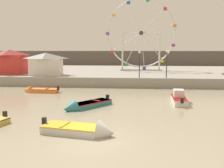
{
  "coord_description": "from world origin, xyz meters",
  "views": [
    {
      "loc": [
        2.32,
        -13.12,
        4.85
      ],
      "look_at": [
        0.01,
        12.55,
        1.34
      ],
      "focal_mm": 41.07,
      "sensor_mm": 36.0,
      "label": 1
    }
  ],
  "objects_px": {
    "motorboat_teal_painted": "(83,105)",
    "carnival_booth_red_striped": "(10,61)",
    "carnival_booth_white_ticket": "(46,64)",
    "promenade_lamp_near": "(167,59)",
    "motorboat_pale_grey": "(84,130)",
    "motorboat_white_red_stripe": "(178,97)",
    "ferris_wheel_white_frame": "(141,34)",
    "promenade_lamp_far": "(139,60)",
    "motorboat_orange_hull": "(38,90)"
  },
  "relations": [
    {
      "from": "motorboat_teal_painted",
      "to": "carnival_booth_red_striped",
      "type": "xyz_separation_m",
      "value": [
        -13.96,
        15.47,
        2.88
      ]
    },
    {
      "from": "carnival_booth_white_ticket",
      "to": "promenade_lamp_near",
      "type": "xyz_separation_m",
      "value": [
        16.28,
        -2.15,
        0.7
      ]
    },
    {
      "from": "motorboat_pale_grey",
      "to": "motorboat_white_red_stripe",
      "type": "relative_size",
      "value": 0.88
    },
    {
      "from": "motorboat_teal_painted",
      "to": "motorboat_white_red_stripe",
      "type": "distance_m",
      "value": 9.05
    },
    {
      "from": "motorboat_white_red_stripe",
      "to": "ferris_wheel_white_frame",
      "type": "xyz_separation_m",
      "value": [
        -3.1,
        20.22,
        7.0
      ]
    },
    {
      "from": "motorboat_teal_painted",
      "to": "promenade_lamp_far",
      "type": "distance_m",
      "value": 13.5
    },
    {
      "from": "carnival_booth_white_ticket",
      "to": "carnival_booth_red_striped",
      "type": "relative_size",
      "value": 1.05
    },
    {
      "from": "ferris_wheel_white_frame",
      "to": "promenade_lamp_far",
      "type": "bearing_deg",
      "value": -92.06
    },
    {
      "from": "motorboat_teal_painted",
      "to": "motorboat_white_red_stripe",
      "type": "bearing_deg",
      "value": 151.39
    },
    {
      "from": "motorboat_teal_painted",
      "to": "carnival_booth_red_striped",
      "type": "distance_m",
      "value": 21.03
    },
    {
      "from": "carnival_booth_white_ticket",
      "to": "promenade_lamp_far",
      "type": "relative_size",
      "value": 1.45
    },
    {
      "from": "motorboat_orange_hull",
      "to": "promenade_lamp_far",
      "type": "distance_m",
      "value": 12.9
    },
    {
      "from": "ferris_wheel_white_frame",
      "to": "promenade_lamp_near",
      "type": "relative_size",
      "value": 3.48
    },
    {
      "from": "ferris_wheel_white_frame",
      "to": "promenade_lamp_near",
      "type": "xyz_separation_m",
      "value": [
        2.98,
        -11.79,
        -3.78
      ]
    },
    {
      "from": "motorboat_pale_grey",
      "to": "carnival_booth_white_ticket",
      "type": "bearing_deg",
      "value": 125.36
    },
    {
      "from": "carnival_booth_white_ticket",
      "to": "promenade_lamp_far",
      "type": "distance_m",
      "value": 13.05
    },
    {
      "from": "promenade_lamp_near",
      "to": "motorboat_pale_grey",
      "type": "bearing_deg",
      "value": -110.08
    },
    {
      "from": "motorboat_orange_hull",
      "to": "promenade_lamp_far",
      "type": "height_order",
      "value": "promenade_lamp_far"
    },
    {
      "from": "ferris_wheel_white_frame",
      "to": "motorboat_teal_painted",
      "type": "bearing_deg",
      "value": -102.34
    },
    {
      "from": "motorboat_white_red_stripe",
      "to": "motorboat_orange_hull",
      "type": "bearing_deg",
      "value": 78.85
    },
    {
      "from": "carnival_booth_white_ticket",
      "to": "motorboat_pale_grey",
      "type": "bearing_deg",
      "value": -69.63
    },
    {
      "from": "carnival_booth_white_ticket",
      "to": "promenade_lamp_near",
      "type": "relative_size",
      "value": 1.4
    },
    {
      "from": "motorboat_orange_hull",
      "to": "ferris_wheel_white_frame",
      "type": "bearing_deg",
      "value": -123.54
    },
    {
      "from": "motorboat_orange_hull",
      "to": "motorboat_pale_grey",
      "type": "bearing_deg",
      "value": 122.61
    },
    {
      "from": "carnival_booth_red_striped",
      "to": "ferris_wheel_white_frame",
      "type": "bearing_deg",
      "value": 23.73
    },
    {
      "from": "ferris_wheel_white_frame",
      "to": "promenade_lamp_near",
      "type": "bearing_deg",
      "value": -75.83
    },
    {
      "from": "motorboat_orange_hull",
      "to": "carnival_booth_white_ticket",
      "type": "relative_size",
      "value": 0.87
    },
    {
      "from": "promenade_lamp_near",
      "to": "carnival_booth_white_ticket",
      "type": "bearing_deg",
      "value": 172.49
    },
    {
      "from": "promenade_lamp_near",
      "to": "ferris_wheel_white_frame",
      "type": "bearing_deg",
      "value": 104.17
    },
    {
      "from": "carnival_booth_red_striped",
      "to": "motorboat_pale_grey",
      "type": "bearing_deg",
      "value": -54.86
    },
    {
      "from": "promenade_lamp_far",
      "to": "motorboat_teal_painted",
      "type": "bearing_deg",
      "value": -111.45
    },
    {
      "from": "motorboat_white_red_stripe",
      "to": "ferris_wheel_white_frame",
      "type": "height_order",
      "value": "ferris_wheel_white_frame"
    },
    {
      "from": "ferris_wheel_white_frame",
      "to": "motorboat_pale_grey",
      "type": "bearing_deg",
      "value": -97.15
    },
    {
      "from": "carnival_booth_white_ticket",
      "to": "promenade_lamp_far",
      "type": "height_order",
      "value": "promenade_lamp_far"
    },
    {
      "from": "motorboat_orange_hull",
      "to": "promenade_lamp_far",
      "type": "bearing_deg",
      "value": -154.73
    },
    {
      "from": "promenade_lamp_near",
      "to": "promenade_lamp_far",
      "type": "distance_m",
      "value": 3.4
    },
    {
      "from": "motorboat_orange_hull",
      "to": "promenade_lamp_far",
      "type": "relative_size",
      "value": 1.26
    },
    {
      "from": "motorboat_white_red_stripe",
      "to": "motorboat_orange_hull",
      "type": "distance_m",
      "value": 15.47
    },
    {
      "from": "ferris_wheel_white_frame",
      "to": "promenade_lamp_near",
      "type": "distance_m",
      "value": 12.73
    },
    {
      "from": "carnival_booth_red_striped",
      "to": "carnival_booth_white_ticket",
      "type": "bearing_deg",
      "value": -12.35
    },
    {
      "from": "motorboat_teal_painted",
      "to": "motorboat_white_red_stripe",
      "type": "xyz_separation_m",
      "value": [
        8.31,
        3.58,
        0.13
      ]
    },
    {
      "from": "carnival_booth_white_ticket",
      "to": "carnival_booth_red_striped",
      "type": "xyz_separation_m",
      "value": [
        -5.86,
        1.31,
        0.23
      ]
    },
    {
      "from": "motorboat_white_red_stripe",
      "to": "carnival_booth_red_striped",
      "type": "height_order",
      "value": "carnival_booth_red_striped"
    },
    {
      "from": "promenade_lamp_near",
      "to": "motorboat_teal_painted",
      "type": "bearing_deg",
      "value": -124.26
    },
    {
      "from": "ferris_wheel_white_frame",
      "to": "promenade_lamp_far",
      "type": "distance_m",
      "value": 12.24
    },
    {
      "from": "motorboat_teal_painted",
      "to": "carnival_booth_red_striped",
      "type": "bearing_deg",
      "value": -99.88
    },
    {
      "from": "motorboat_white_red_stripe",
      "to": "motorboat_orange_hull",
      "type": "xyz_separation_m",
      "value": [
        -15.01,
        3.73,
        -0.13
      ]
    },
    {
      "from": "carnival_booth_white_ticket",
      "to": "promenade_lamp_near",
      "type": "height_order",
      "value": "promenade_lamp_near"
    },
    {
      "from": "motorboat_orange_hull",
      "to": "carnival_booth_white_ticket",
      "type": "bearing_deg",
      "value": -76.19
    },
    {
      "from": "carnival_booth_red_striped",
      "to": "promenade_lamp_far",
      "type": "bearing_deg",
      "value": -9.7
    }
  ]
}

